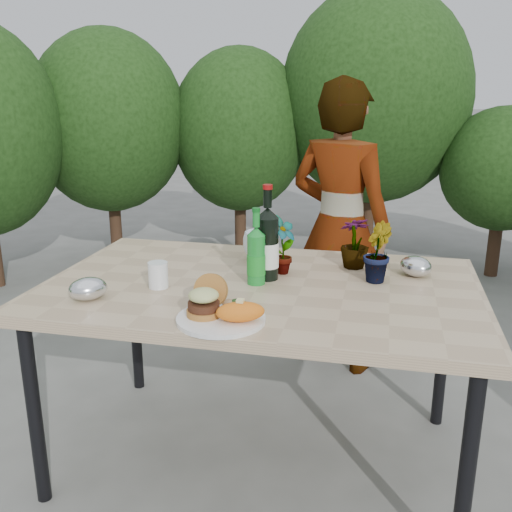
% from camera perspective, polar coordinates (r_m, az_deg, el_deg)
% --- Properties ---
extents(ground, '(80.00, 80.00, 0.00)m').
position_cam_1_polar(ground, '(2.48, 0.44, -19.37)').
color(ground, '#61615C').
rests_on(ground, ground).
extents(patio_table, '(1.60, 1.00, 0.75)m').
position_cam_1_polar(patio_table, '(2.14, 0.48, -4.21)').
color(patio_table, tan).
rests_on(patio_table, ground).
extents(shrub_hedge, '(6.78, 5.28, 2.25)m').
position_cam_1_polar(shrub_hedge, '(3.66, 6.26, 11.53)').
color(shrub_hedge, '#382316').
rests_on(shrub_hedge, ground).
extents(dinner_plate, '(0.28, 0.28, 0.01)m').
position_cam_1_polar(dinner_plate, '(1.79, -3.52, -6.31)').
color(dinner_plate, white).
rests_on(dinner_plate, patio_table).
extents(burger_stack, '(0.11, 0.16, 0.11)m').
position_cam_1_polar(burger_stack, '(1.80, -5.07, -4.37)').
color(burger_stack, '#B7722D').
rests_on(burger_stack, dinner_plate).
extents(sweet_potato, '(0.17, 0.12, 0.06)m').
position_cam_1_polar(sweet_potato, '(1.74, -1.58, -5.60)').
color(sweet_potato, orange).
rests_on(sweet_potato, dinner_plate).
extents(grilled_veg, '(0.08, 0.05, 0.03)m').
position_cam_1_polar(grilled_veg, '(1.86, -2.22, -4.71)').
color(grilled_veg, olive).
rests_on(grilled_veg, dinner_plate).
extents(wine_bottle, '(0.09, 0.09, 0.36)m').
position_cam_1_polar(wine_bottle, '(2.14, 1.14, 1.10)').
color(wine_bottle, black).
rests_on(wine_bottle, patio_table).
extents(sparkling_water, '(0.07, 0.07, 0.29)m').
position_cam_1_polar(sparkling_water, '(2.09, 0.01, -0.05)').
color(sparkling_water, '#178129').
rests_on(sparkling_water, patio_table).
extents(plastic_cup, '(0.07, 0.07, 0.09)m').
position_cam_1_polar(plastic_cup, '(2.10, -9.76, -1.87)').
color(plastic_cup, white).
rests_on(plastic_cup, patio_table).
extents(seedling_left, '(0.14, 0.15, 0.23)m').
position_cam_1_polar(seedling_left, '(2.21, 2.67, 1.08)').
color(seedling_left, '#275A1F').
rests_on(seedling_left, patio_table).
extents(seedling_mid, '(0.12, 0.14, 0.22)m').
position_cam_1_polar(seedling_mid, '(2.17, 11.94, 0.38)').
color(seedling_mid, '#296121').
rests_on(seedling_mid, patio_table).
extents(seedling_right, '(0.15, 0.15, 0.21)m').
position_cam_1_polar(seedling_right, '(2.32, 9.87, 1.32)').
color(seedling_right, '#25591E').
rests_on(seedling_right, patio_table).
extents(blue_bowl, '(0.15, 0.15, 0.12)m').
position_cam_1_polar(blue_bowl, '(2.41, 0.48, 1.07)').
color(blue_bowl, white).
rests_on(blue_bowl, patio_table).
extents(foil_packet_left, '(0.17, 0.17, 0.08)m').
position_cam_1_polar(foil_packet_left, '(2.04, -16.45, -3.15)').
color(foil_packet_left, silver).
rests_on(foil_packet_left, patio_table).
extents(foil_packet_right, '(0.17, 0.17, 0.08)m').
position_cam_1_polar(foil_packet_right, '(2.28, 15.67, -0.99)').
color(foil_packet_right, silver).
rests_on(foil_packet_right, patio_table).
extents(person, '(0.64, 0.53, 1.51)m').
position_cam_1_polar(person, '(2.97, 8.37, 2.74)').
color(person, '#8E6247').
rests_on(person, ground).
extents(terracotta_pot, '(0.17, 0.17, 0.14)m').
position_cam_1_polar(terracotta_pot, '(4.39, -12.74, -2.18)').
color(terracotta_pot, '#A05629').
rests_on(terracotta_pot, ground).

